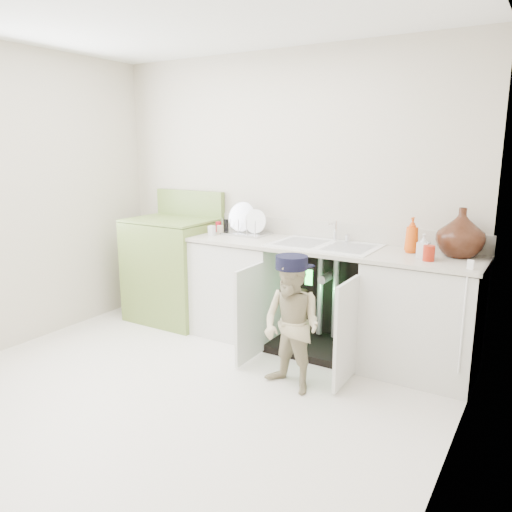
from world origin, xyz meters
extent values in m
plane|color=beige|center=(0.00, 0.00, 0.00)|extent=(3.50, 3.50, 0.00)
cube|color=beige|center=(0.00, 1.50, 1.25)|extent=(3.50, 2.50, 0.02)
cube|color=beige|center=(-1.75, 0.00, 1.25)|extent=(2.50, 3.00, 0.02)
cube|color=beige|center=(1.75, 0.00, 1.25)|extent=(2.50, 3.00, 0.02)
plane|color=white|center=(0.00, 0.00, 2.50)|extent=(3.50, 3.50, 0.00)
cube|color=silver|center=(-0.25, 1.20, 0.43)|extent=(0.80, 0.60, 0.86)
cube|color=silver|center=(1.35, 1.20, 0.43)|extent=(0.80, 0.60, 0.86)
cube|color=black|center=(0.55, 1.47, 0.43)|extent=(0.80, 0.06, 0.86)
cube|color=black|center=(0.55, 1.20, 0.03)|extent=(0.80, 0.60, 0.06)
cylinder|color=gray|center=(0.48, 1.30, 0.45)|extent=(0.05, 0.05, 0.70)
cylinder|color=gray|center=(0.62, 1.30, 0.45)|extent=(0.05, 0.05, 0.70)
cylinder|color=gray|center=(0.55, 1.25, 0.62)|extent=(0.07, 0.18, 0.07)
cube|color=silver|center=(0.15, 0.70, 0.40)|extent=(0.03, 0.40, 0.76)
cube|color=silver|center=(0.95, 0.70, 0.40)|extent=(0.02, 0.40, 0.76)
cube|color=beige|center=(0.55, 1.20, 0.89)|extent=(2.44, 0.64, 0.03)
cube|color=beige|center=(0.55, 1.49, 0.98)|extent=(2.44, 0.02, 0.15)
cube|color=white|center=(0.55, 1.20, 0.90)|extent=(0.85, 0.55, 0.02)
cube|color=gray|center=(0.34, 1.20, 0.91)|extent=(0.34, 0.40, 0.01)
cube|color=gray|center=(0.76, 1.20, 0.91)|extent=(0.34, 0.40, 0.01)
cylinder|color=silver|center=(0.55, 1.42, 0.99)|extent=(0.03, 0.03, 0.17)
cylinder|color=silver|center=(0.55, 1.36, 1.06)|extent=(0.02, 0.14, 0.02)
cylinder|color=silver|center=(0.66, 1.42, 0.94)|extent=(0.04, 0.04, 0.06)
cylinder|color=white|center=(1.68, 0.89, 0.55)|extent=(0.01, 0.01, 0.70)
cube|color=white|center=(1.68, 0.98, 0.93)|extent=(0.04, 0.02, 0.06)
cube|color=silver|center=(-0.29, 1.32, 0.91)|extent=(0.44, 0.29, 0.02)
cylinder|color=silver|center=(-0.33, 1.34, 0.99)|extent=(0.27, 0.10, 0.27)
cylinder|color=white|center=(-0.18, 1.32, 0.98)|extent=(0.22, 0.06, 0.21)
cylinder|color=silver|center=(-0.47, 1.22, 0.98)|extent=(0.01, 0.01, 0.13)
cylinder|color=silver|center=(-0.38, 1.22, 0.98)|extent=(0.01, 0.01, 0.13)
cylinder|color=silver|center=(-0.29, 1.22, 0.98)|extent=(0.01, 0.01, 0.13)
cylinder|color=silver|center=(-0.21, 1.22, 0.98)|extent=(0.01, 0.01, 0.13)
cylinder|color=silver|center=(-0.12, 1.22, 0.98)|extent=(0.01, 0.01, 0.13)
imported|color=#4C2E15|center=(1.55, 1.34, 1.08)|extent=(0.34, 0.34, 0.36)
imported|color=#DA4B0B|center=(1.21, 1.30, 1.03)|extent=(0.10, 0.10, 0.27)
imported|color=silver|center=(1.34, 1.14, 0.99)|extent=(0.08, 0.08, 0.18)
cylinder|color=#A21F0D|center=(1.39, 1.08, 0.96)|extent=(0.08, 0.08, 0.11)
cylinder|color=#B60F1F|center=(-0.56, 1.28, 0.95)|extent=(0.05, 0.05, 0.10)
cylinder|color=tan|center=(-0.48, 1.20, 0.94)|extent=(0.06, 0.06, 0.08)
cylinder|color=black|center=(-0.50, 1.32, 0.96)|extent=(0.04, 0.04, 0.12)
cube|color=silver|center=(-0.50, 1.10, 0.95)|extent=(0.05, 0.05, 0.09)
cube|color=olive|center=(-1.03, 1.18, 0.49)|extent=(0.81, 0.65, 0.98)
cube|color=olive|center=(-1.03, 1.18, 0.99)|extent=(0.81, 0.65, 0.02)
cube|color=olive|center=(-1.03, 1.46, 1.13)|extent=(0.81, 0.06, 0.26)
cylinder|color=black|center=(-1.23, 1.02, 0.99)|extent=(0.18, 0.18, 0.02)
cylinder|color=silver|center=(-1.23, 1.02, 1.00)|extent=(0.21, 0.21, 0.01)
cylinder|color=black|center=(-1.23, 1.33, 0.99)|extent=(0.18, 0.18, 0.02)
cylinder|color=silver|center=(-1.23, 1.33, 1.00)|extent=(0.21, 0.21, 0.01)
cylinder|color=black|center=(-0.83, 1.02, 0.99)|extent=(0.18, 0.18, 0.02)
cylinder|color=silver|center=(-0.83, 1.02, 1.00)|extent=(0.21, 0.21, 0.01)
cylinder|color=black|center=(-0.83, 1.33, 0.99)|extent=(0.18, 0.18, 0.02)
cylinder|color=silver|center=(-0.83, 1.33, 1.00)|extent=(0.21, 0.21, 0.01)
imported|color=#C6B28E|center=(0.65, 0.45, 0.47)|extent=(0.54, 0.46, 0.95)
cylinder|color=black|center=(0.65, 0.45, 0.92)|extent=(0.27, 0.27, 0.09)
cube|color=black|center=(0.67, 0.55, 0.88)|extent=(0.19, 0.13, 0.01)
cube|color=black|center=(0.58, 0.86, 0.72)|extent=(0.07, 0.01, 0.14)
cube|color=#26F23F|center=(0.58, 0.85, 0.72)|extent=(0.06, 0.00, 0.12)
camera|label=1|loc=(2.13, -2.46, 1.69)|focal=35.00mm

